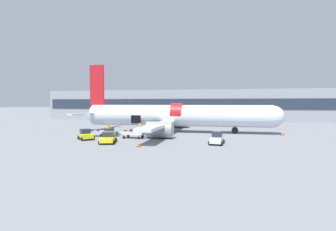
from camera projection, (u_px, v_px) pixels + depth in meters
name	position (u px, v px, depth m)	size (l,w,h in m)	color
ground_plane	(166.00, 136.00, 39.83)	(500.00, 500.00, 0.00)	slate
terminal_strip	(194.00, 105.00, 76.94)	(87.22, 11.26, 8.75)	gray
airplane	(174.00, 116.00, 45.38)	(35.21, 32.24, 12.03)	silver
baggage_tug_lead	(86.00, 135.00, 36.04)	(2.71, 2.70, 1.48)	yellow
baggage_tug_mid	(108.00, 138.00, 33.05)	(2.66, 3.60, 1.39)	yellow
baggage_tug_rear	(217.00, 139.00, 32.05)	(2.03, 2.86, 1.57)	silver
baggage_cart_loading	(123.00, 131.00, 41.80)	(3.32, 2.31, 1.16)	#B7BABF
baggage_cart_queued	(96.00, 133.00, 39.78)	(3.38, 2.35, 1.05)	#B7BABF
baggage_cart_empty	(133.00, 134.00, 37.66)	(4.15, 2.07, 1.14)	silver
ground_crew_loader_a	(140.00, 129.00, 41.28)	(0.43, 0.64, 1.86)	#2D2D33
ground_crew_loader_b	(108.00, 128.00, 43.88)	(0.53, 0.50, 1.60)	#2D2D33
ground_crew_driver	(140.00, 130.00, 40.34)	(0.62, 0.54, 1.80)	#2D2D33
ground_crew_supervisor	(144.00, 128.00, 43.66)	(0.55, 0.55, 1.71)	#1E2338
ground_crew_helper	(151.00, 129.00, 42.66)	(0.56, 0.54, 1.72)	#2D2D33
suitcase_on_tarmac_upright	(117.00, 134.00, 39.40)	(0.54, 0.35, 0.78)	#14472D
safety_cone_nose	(282.00, 133.00, 41.07)	(0.53, 0.53, 0.75)	black
safety_cone_engine_left	(138.00, 144.00, 30.23)	(0.48, 0.48, 0.78)	black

